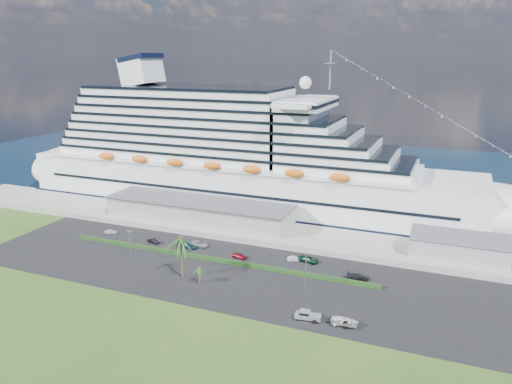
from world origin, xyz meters
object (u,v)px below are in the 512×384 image
at_px(cruise_ship, 239,160).
at_px(parked_car_3, 189,245).
at_px(pickup_truck, 308,315).
at_px(boat_trailer, 345,321).

bearing_deg(cruise_ship, parked_car_3, -85.55).
distance_m(pickup_truck, boat_trailer, 7.61).
bearing_deg(parked_car_3, pickup_truck, -110.12).
xyz_separation_m(cruise_ship, boat_trailer, (53.18, -67.63, -15.36)).
height_order(parked_car_3, boat_trailer, boat_trailer).
relative_size(cruise_ship, parked_car_3, 36.70).
bearing_deg(pickup_truck, boat_trailer, 2.39).
distance_m(parked_car_3, boat_trailer, 55.74).
xyz_separation_m(parked_car_3, pickup_truck, (42.24, -25.24, 0.30)).
height_order(pickup_truck, boat_trailer, pickup_truck).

